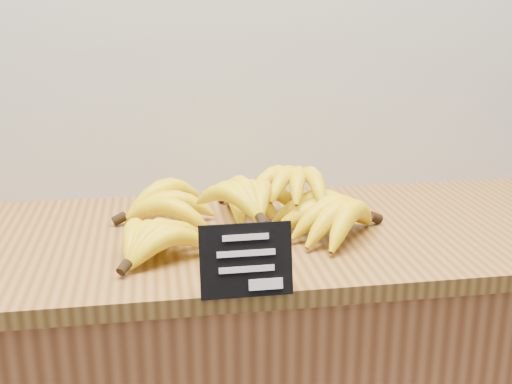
{
  "coord_description": "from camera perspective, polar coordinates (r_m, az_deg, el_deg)",
  "views": [
    {
      "loc": [
        -0.34,
        1.62,
        1.36
      ],
      "look_at": [
        -0.16,
        2.7,
        1.02
      ],
      "focal_mm": 45.0,
      "sensor_mm": 36.0,
      "label": 1
    }
  ],
  "objects": [
    {
      "name": "chalkboard_sign",
      "position": [
        0.94,
        -0.88,
        -6.11
      ],
      "size": [
        0.14,
        0.03,
        0.11
      ],
      "primitive_type": "cube",
      "rotation": [
        -0.23,
        0.0,
        0.0
      ],
      "color": "black",
      "rests_on": "counter_top"
    },
    {
      "name": "banana_pile",
      "position": [
        1.2,
        -0.89,
        -1.37
      ],
      "size": [
        0.54,
        0.37,
        0.12
      ],
      "color": "yellow",
      "rests_on": "counter_top"
    },
    {
      "name": "counter_top",
      "position": [
        1.22,
        -0.38,
        -4.02
      ],
      "size": [
        1.35,
        0.54,
        0.03
      ],
      "primitive_type": "cube",
      "color": "olive",
      "rests_on": "counter"
    }
  ]
}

